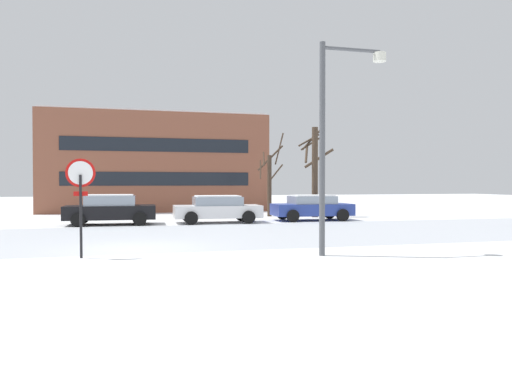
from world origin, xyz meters
name	(u,v)px	position (x,y,z in m)	size (l,w,h in m)	color
ground_plane	(136,250)	(0.00, 0.00, 0.00)	(120.00, 120.00, 0.00)	white
road_surface	(134,237)	(0.00, 3.50, 0.00)	(80.00, 8.99, 0.00)	#B7BCC4
stop_sign	(81,188)	(-1.44, -1.40, 1.86)	(0.76, 0.19, 2.65)	black
street_lamp	(334,125)	(5.29, -2.55, 3.59)	(1.99, 0.36, 5.85)	#4C4F54
parked_car_black	(110,209)	(-1.01, 9.26, 0.74)	(4.24, 2.13, 1.44)	black
parked_car_white	(217,209)	(4.12, 9.08, 0.71)	(4.35, 2.21, 1.36)	white
parked_car_blue	(312,207)	(9.25, 9.33, 0.70)	(4.21, 2.21, 1.35)	#283D93
tree_far_right	(270,180)	(8.02, 13.04, 2.19)	(1.72, 1.64, 4.93)	#423326
tree_far_mid	(315,168)	(10.36, 11.76, 2.85)	(2.11, 1.61, 5.45)	#423326
building_far_left	(154,164)	(1.77, 23.90, 3.43)	(15.38, 11.67, 6.86)	brown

